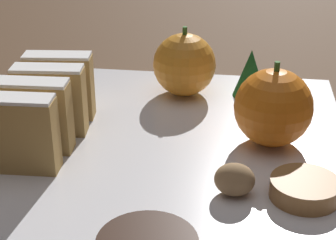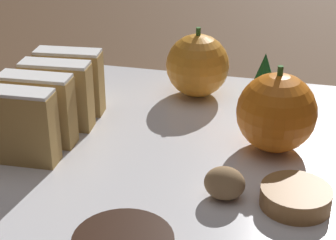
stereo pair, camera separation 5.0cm
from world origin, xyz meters
name	(u,v)px [view 2 (the right image)]	position (x,y,z in m)	size (l,w,h in m)	color
ground_plane	(168,161)	(0.00, 0.00, 0.00)	(6.00, 6.00, 0.00)	#513823
serving_platter	(168,155)	(0.00, 0.00, 0.01)	(0.33, 0.39, 0.01)	white
stollen_slice_front	(18,126)	(-0.12, -0.05, 0.05)	(0.07, 0.03, 0.07)	tan
stollen_slice_second	(38,110)	(-0.12, -0.01, 0.05)	(0.07, 0.03, 0.07)	tan
stollen_slice_third	(57,95)	(-0.12, 0.02, 0.05)	(0.07, 0.03, 0.07)	tan
stollen_slice_fourth	(70,82)	(-0.12, 0.06, 0.05)	(0.07, 0.03, 0.07)	tan
orange_near	(276,113)	(0.09, 0.03, 0.05)	(0.07, 0.07, 0.08)	orange
orange_far	(199,66)	(0.00, 0.13, 0.05)	(0.07, 0.07, 0.08)	orange
walnut	(225,183)	(0.06, -0.06, 0.03)	(0.03, 0.03, 0.03)	#9E7A51
gingerbread_cookie	(296,197)	(0.12, -0.06, 0.02)	(0.05, 0.05, 0.02)	#A3703D
evergreen_sprig	(264,77)	(0.07, 0.14, 0.04)	(0.04, 0.04, 0.05)	#195623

